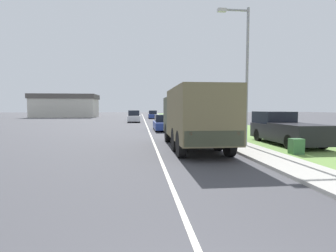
% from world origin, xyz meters
% --- Properties ---
extents(ground_plane, '(180.00, 180.00, 0.00)m').
position_xyz_m(ground_plane, '(0.00, 40.00, 0.00)').
color(ground_plane, '#424247').
extents(lane_centre_stripe, '(0.12, 120.00, 0.00)m').
position_xyz_m(lane_centre_stripe, '(0.00, 40.00, 0.00)').
color(lane_centre_stripe, silver).
rests_on(lane_centre_stripe, ground).
extents(sidewalk_right, '(1.80, 120.00, 0.12)m').
position_xyz_m(sidewalk_right, '(4.50, 40.00, 0.06)').
color(sidewalk_right, '#ADAAA3').
rests_on(sidewalk_right, ground).
extents(grass_strip_right, '(7.00, 120.00, 0.02)m').
position_xyz_m(grass_strip_right, '(8.90, 40.00, 0.01)').
color(grass_strip_right, '#6B9347').
rests_on(grass_strip_right, ground).
extents(military_truck, '(2.43, 7.75, 3.05)m').
position_xyz_m(military_truck, '(1.94, 11.81, 1.73)').
color(military_truck, '#474C38').
rests_on(military_truck, ground).
extents(car_nearest_ahead, '(1.87, 4.67, 1.48)m').
position_xyz_m(car_nearest_ahead, '(1.44, 23.05, 0.67)').
color(car_nearest_ahead, navy).
rests_on(car_nearest_ahead, ground).
extents(car_second_ahead, '(1.82, 4.30, 1.75)m').
position_xyz_m(car_second_ahead, '(-1.67, 38.05, 0.77)').
color(car_second_ahead, silver).
rests_on(car_second_ahead, ground).
extents(car_third_ahead, '(1.73, 4.81, 1.62)m').
position_xyz_m(car_third_ahead, '(1.79, 51.08, 0.72)').
color(car_third_ahead, navy).
rests_on(car_third_ahead, ground).
extents(pickup_truck, '(2.00, 5.39, 1.86)m').
position_xyz_m(pickup_truck, '(7.52, 12.93, 0.89)').
color(pickup_truck, black).
rests_on(pickup_truck, grass_strip_right).
extents(lamp_post, '(1.69, 0.24, 7.12)m').
position_xyz_m(lamp_post, '(4.54, 11.87, 4.35)').
color(lamp_post, gray).
rests_on(lamp_post, sidewalk_right).
extents(utility_box, '(0.55, 0.45, 0.70)m').
position_xyz_m(utility_box, '(6.20, 9.64, 0.37)').
color(utility_box, '#3D7042').
rests_on(utility_box, grass_strip_right).
extents(building_distant, '(14.12, 8.48, 5.20)m').
position_xyz_m(building_distant, '(-17.67, 60.95, 2.63)').
color(building_distant, beige).
rests_on(building_distant, ground).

